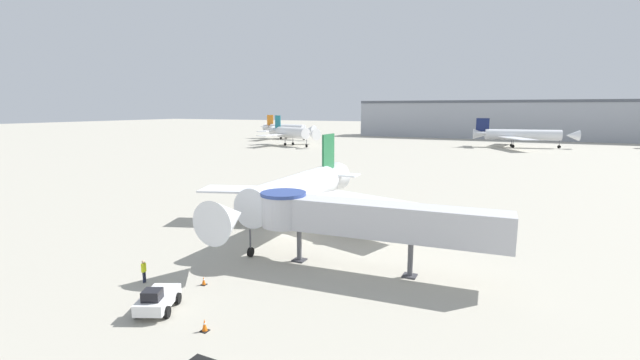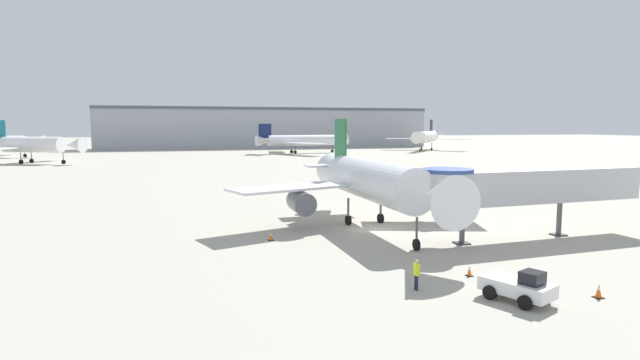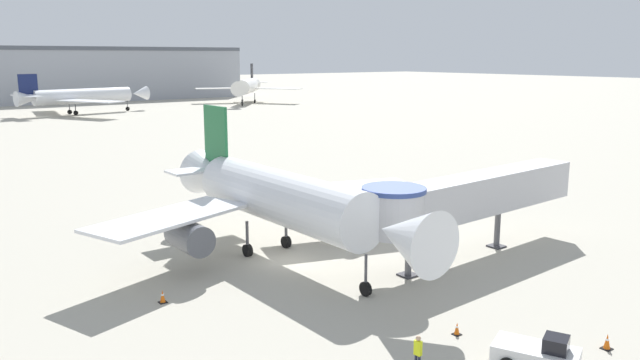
{
  "view_description": "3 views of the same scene",
  "coord_description": "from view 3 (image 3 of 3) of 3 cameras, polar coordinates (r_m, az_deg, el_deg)",
  "views": [
    {
      "loc": [
        22.35,
        -39.92,
        13.61
      ],
      "look_at": [
        3.06,
        1.14,
        6.01
      ],
      "focal_mm": 24.0,
      "sensor_mm": 36.0,
      "label": 1
    },
    {
      "loc": [
        -16.8,
        -42.83,
        9.65
      ],
      "look_at": [
        -5.41,
        -0.99,
        4.9
      ],
      "focal_mm": 28.0,
      "sensor_mm": 36.0,
      "label": 2
    },
    {
      "loc": [
        -23.12,
        -35.4,
        14.31
      ],
      "look_at": [
        3.67,
        0.86,
        5.34
      ],
      "focal_mm": 35.0,
      "sensor_mm": 36.0,
      "label": 3
    }
  ],
  "objects": [
    {
      "name": "pushback_tug_white",
      "position": [
        31.49,
        19.3,
        -14.79
      ],
      "size": [
        3.29,
        4.22,
        1.84
      ],
      "rotation": [
        0.0,
        0.0,
        0.42
      ],
      "color": "silver",
      "rests_on": "ground_plane"
    },
    {
      "name": "ground_plane",
      "position": [
        44.64,
        -3.15,
        -7.46
      ],
      "size": [
        800.0,
        800.0,
        0.0
      ],
      "primitive_type": "plane",
      "color": "#A8A393"
    },
    {
      "name": "terminal_building",
      "position": [
        214.62,
        -25.48,
        8.68
      ],
      "size": [
        139.93,
        21.11,
        17.32
      ],
      "color": "#999EA8",
      "rests_on": "ground_plane"
    },
    {
      "name": "traffic_cone_near_nose",
      "position": [
        34.21,
        12.41,
        -13.14
      ],
      "size": [
        0.42,
        0.42,
        0.69
      ],
      "color": "black",
      "rests_on": "ground_plane"
    },
    {
      "name": "jet_bridge",
      "position": [
        45.15,
        12.98,
        -1.54
      ],
      "size": [
        21.23,
        4.46,
        6.22
      ],
      "rotation": [
        0.0,
        0.0,
        0.06
      ],
      "color": "#B7B7BC",
      "rests_on": "ground_plane"
    },
    {
      "name": "background_jet_black_tail",
      "position": [
        194.48,
        -6.66,
        8.51
      ],
      "size": [
        27.85,
        26.41,
        12.0
      ],
      "rotation": [
        0.0,
        0.0,
        -0.68
      ],
      "color": "white",
      "rests_on": "ground_plane"
    },
    {
      "name": "traffic_cone_port_wing",
      "position": [
        38.55,
        -14.2,
        -10.3
      ],
      "size": [
        0.47,
        0.47,
        0.78
      ],
      "color": "black",
      "rests_on": "ground_plane"
    },
    {
      "name": "ground_crew_marshaller",
      "position": [
        29.85,
        8.94,
        -15.23
      ],
      "size": [
        0.25,
        0.38,
        1.84
      ],
      "rotation": [
        0.0,
        0.0,
        4.85
      ],
      "color": "#1E2338",
      "rests_on": "ground_plane"
    },
    {
      "name": "main_airplane",
      "position": [
        44.42,
        -3.8,
        -1.69
      ],
      "size": [
        27.17,
        27.1,
        10.38
      ],
      "rotation": [
        0.0,
        0.0,
        0.02
      ],
      "color": "silver",
      "rests_on": "ground_plane"
    },
    {
      "name": "traffic_cone_apron_front",
      "position": [
        35.01,
        24.77,
        -13.28
      ],
      "size": [
        0.49,
        0.49,
        0.8
      ],
      "color": "black",
      "rests_on": "ground_plane"
    },
    {
      "name": "background_jet_navy_tail",
      "position": [
        168.42,
        -21.08,
        7.17
      ],
      "size": [
        34.36,
        37.3,
        10.21
      ],
      "rotation": [
        0.0,
        0.0,
        1.74
      ],
      "color": "silver",
      "rests_on": "ground_plane"
    }
  ]
}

